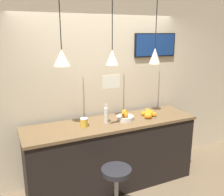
{
  "coord_description": "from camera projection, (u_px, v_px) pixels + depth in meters",
  "views": [
    {
      "loc": [
        -1.41,
        -2.38,
        2.25
      ],
      "look_at": [
        0.0,
        0.66,
        1.36
      ],
      "focal_mm": 40.0,
      "sensor_mm": 36.0,
      "label": 1
    }
  ],
  "objects": [
    {
      "name": "bar_stool",
      "position": [
        116.0,
        188.0,
        2.96
      ],
      "size": [
        0.44,
        0.44,
        0.71
      ],
      "color": "#B7B7BC",
      "rests_on": "ground_plane"
    },
    {
      "name": "pendant_lamp_middle",
      "position": [
        112.0,
        57.0,
        3.31
      ],
      "size": [
        0.18,
        0.18,
        0.98
      ],
      "color": "black"
    },
    {
      "name": "pendant_lamp_right",
      "position": [
        155.0,
        55.0,
        3.59
      ],
      "size": [
        0.17,
        0.17,
        1.0
      ],
      "color": "black"
    },
    {
      "name": "back_wall",
      "position": [
        100.0,
        86.0,
        3.84
      ],
      "size": [
        8.0,
        0.06,
        2.9
      ],
      "color": "beige",
      "rests_on": "ground_plane"
    },
    {
      "name": "mounted_tv",
      "position": [
        155.0,
        45.0,
        4.02
      ],
      "size": [
        0.75,
        0.04,
        0.37
      ],
      "color": "black"
    },
    {
      "name": "juice_bottle",
      "position": [
        106.0,
        115.0,
        3.48
      ],
      "size": [
        0.06,
        0.06,
        0.28
      ],
      "color": "silver",
      "rests_on": "service_counter"
    },
    {
      "name": "spread_jar",
      "position": [
        84.0,
        122.0,
        3.36
      ],
      "size": [
        0.1,
        0.1,
        0.12
      ],
      "color": "gold",
      "rests_on": "service_counter"
    },
    {
      "name": "service_counter",
      "position": [
        112.0,
        154.0,
        3.68
      ],
      "size": [
        2.5,
        0.68,
        1.01
      ],
      "color": "black",
      "rests_on": "ground_plane"
    },
    {
      "name": "orange_pile",
      "position": [
        149.0,
        114.0,
        3.76
      ],
      "size": [
        0.22,
        0.29,
        0.09
      ],
      "color": "orange",
      "rests_on": "service_counter"
    },
    {
      "name": "fruit_bowl",
      "position": [
        125.0,
        117.0,
        3.62
      ],
      "size": [
        0.25,
        0.25,
        0.14
      ],
      "color": "beige",
      "rests_on": "service_counter"
    },
    {
      "name": "pendant_lamp_left",
      "position": [
        62.0,
        57.0,
        3.03
      ],
      "size": [
        0.21,
        0.21,
        0.96
      ],
      "color": "black"
    },
    {
      "name": "hanging_menu_board",
      "position": [
        111.0,
        81.0,
        3.11
      ],
      "size": [
        0.24,
        0.01,
        0.17
      ],
      "color": "white"
    }
  ]
}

